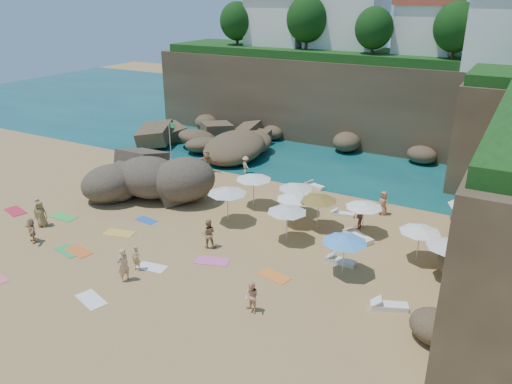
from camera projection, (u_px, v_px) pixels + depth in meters
The scene contains 47 objects.
ground at pixel (206, 231), 31.66m from camera, with size 120.00×120.00×0.00m, color tan.
seawater at pixel (357, 127), 55.95m from camera, with size 120.00×120.00×0.00m, color #0C4751.
cliff_back at pixel (364, 101), 49.50m from camera, with size 44.00×8.00×8.00m, color brown.
rock_promontory at pixel (206, 144), 49.58m from camera, with size 12.00×7.00×2.00m, color brown, non-canonical shape.
clifftop_buildings at pixel (383, 24), 46.99m from camera, with size 28.48×9.48×7.00m.
clifftop_trees at pixel (383, 29), 41.09m from camera, with size 35.60×23.82×4.40m.
marina_masts at pixel (232, 87), 62.28m from camera, with size 3.10×0.10×6.00m.
rock_outcrop at pixel (163, 197), 36.84m from camera, with size 7.88×5.91×3.15m, color brown, non-canonical shape.
flag_pole at pixel (171, 137), 42.74m from camera, with size 0.75×0.21×3.89m.
parasol_0 at pixel (294, 197), 31.79m from camera, with size 2.26×2.26×2.14m.
parasol_1 at pixel (364, 205), 30.56m from camera, with size 2.29×2.29×2.17m.
parasol_2 at pixel (296, 186), 33.31m from camera, with size 2.34×2.34×2.21m.
parasol_4 at pixel (471, 203), 30.01m from camera, with size 2.63×2.63×2.48m.
parasol_5 at pixel (227, 191), 32.03m from camera, with size 2.58×2.58×2.44m.
parasol_6 at pixel (319, 198), 31.30m from camera, with size 2.41×2.41×2.28m.
parasol_7 at pixel (287, 209), 29.65m from camera, with size 2.41×2.41×2.28m.
parasol_8 at pixel (450, 244), 25.61m from camera, with size 2.40×2.40×2.27m.
parasol_9 at pixel (254, 177), 34.56m from camera, with size 2.51×2.51×2.37m.
parasol_10 at pixel (345, 239), 26.07m from camera, with size 2.42×2.42×2.29m.
parasol_11 at pixel (420, 229), 27.45m from camera, with size 2.28×2.28×2.16m.
lounger_0 at pixel (296, 195), 36.80m from camera, with size 1.70×0.57×0.26m, color white.
lounger_1 at pixel (315, 186), 38.57m from camera, with size 1.64×0.55×0.26m, color white.
lounger_2 at pixel (342, 214), 33.72m from camera, with size 1.56×0.52×0.24m, color white.
lounger_3 at pixel (341, 261), 27.84m from camera, with size 1.67×0.56×0.26m, color silver.
lounger_4 at pixel (358, 237), 30.57m from camera, with size 2.05×0.68×0.32m, color white.
lounger_5 at pixel (389, 306), 23.86m from camera, with size 1.76×0.59×0.27m, color white.
towel_2 at pixel (79, 251), 29.15m from camera, with size 1.77×0.88×0.03m, color orange.
towel_3 at pixel (69, 251), 29.16m from camera, with size 1.74×0.87×0.03m, color green.
towel_5 at pixel (152, 267), 27.47m from camera, with size 1.65×0.82×0.03m, color white.
towel_7 at pixel (15, 211), 34.46m from camera, with size 1.87×0.94×0.03m, color red.
towel_8 at pixel (146, 220), 33.10m from camera, with size 1.46×0.73×0.03m, color blue.
towel_9 at pixel (212, 261), 28.10m from camera, with size 1.85×0.93×0.03m, color #EB5BAD.
towel_10 at pixel (274, 276), 26.63m from camera, with size 1.74×0.87×0.03m, color orange.
towel_11 at pixel (64, 217), 33.57m from camera, with size 1.86×0.93×0.03m, color green.
towel_12 at pixel (119, 233), 31.31m from camera, with size 1.89×0.95×0.03m, color gold.
towel_13 at pixel (91, 300), 24.59m from camera, with size 1.78×0.89×0.03m, color white.
person_stand_0 at pixel (39, 212), 32.09m from camera, with size 0.69×0.45×1.89m, color tan.
person_stand_1 at pixel (208, 234), 29.32m from camera, with size 0.87×0.68×1.80m, color #A68153.
person_stand_2 at pixel (246, 165), 41.35m from camera, with size 0.96×0.39×1.48m, color #D9B17B.
person_stand_3 at pixel (361, 215), 31.71m from camera, with size 1.05×0.44×1.80m, color #AA6355.
person_stand_4 at pixel (383, 203), 33.70m from camera, with size 0.82×0.44×1.67m, color tan.
person_stand_5 at pixel (207, 161), 41.59m from camera, with size 1.74×0.50×1.87m, color tan.
person_stand_6 at pixel (123, 265), 25.90m from camera, with size 0.68×0.45×1.87m, color tan.
person_lie_2 at pixel (42, 223), 32.19m from camera, with size 0.83×1.70×0.45m, color olive.
person_lie_3 at pixel (33, 239), 30.18m from camera, with size 1.42×1.53×0.41m, color tan.
person_lie_4 at pixel (137, 267), 27.17m from camera, with size 0.52×1.41×0.34m, color tan.
person_lie_5 at pixel (252, 307), 23.57m from camera, with size 0.75×1.55×0.59m, color #FBB78E.
Camera 1 is at (16.65, -23.26, 14.16)m, focal length 35.00 mm.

